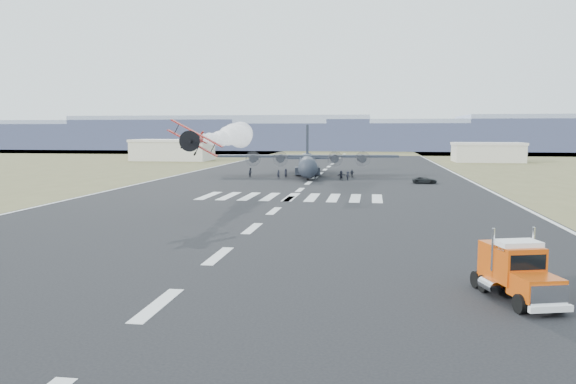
% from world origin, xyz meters
% --- Properties ---
extents(ground, '(500.00, 500.00, 0.00)m').
position_xyz_m(ground, '(0.00, 0.00, 0.00)').
color(ground, black).
rests_on(ground, ground).
extents(scrub_far, '(500.00, 80.00, 0.00)m').
position_xyz_m(scrub_far, '(0.00, 230.00, 0.00)').
color(scrub_far, brown).
rests_on(scrub_far, ground).
extents(runway_markings, '(60.00, 260.00, 0.01)m').
position_xyz_m(runway_markings, '(0.00, 60.00, 0.01)').
color(runway_markings, silver).
rests_on(runway_markings, ground).
extents(ridge_seg_a, '(150.00, 50.00, 13.00)m').
position_xyz_m(ridge_seg_a, '(-195.00, 260.00, 6.50)').
color(ridge_seg_a, '#8691AA').
rests_on(ridge_seg_a, ground).
extents(ridge_seg_b, '(150.00, 50.00, 15.00)m').
position_xyz_m(ridge_seg_b, '(-130.00, 260.00, 7.50)').
color(ridge_seg_b, '#8691AA').
rests_on(ridge_seg_b, ground).
extents(ridge_seg_c, '(150.00, 50.00, 17.00)m').
position_xyz_m(ridge_seg_c, '(-65.00, 260.00, 8.50)').
color(ridge_seg_c, '#8691AA').
rests_on(ridge_seg_c, ground).
extents(ridge_seg_d, '(150.00, 50.00, 13.00)m').
position_xyz_m(ridge_seg_d, '(0.00, 260.00, 6.50)').
color(ridge_seg_d, '#8691AA').
rests_on(ridge_seg_d, ground).
extents(ridge_seg_e, '(150.00, 50.00, 15.00)m').
position_xyz_m(ridge_seg_e, '(65.00, 260.00, 7.50)').
color(ridge_seg_e, '#8691AA').
rests_on(ridge_seg_e, ground).
extents(hangar_left, '(24.50, 14.50, 6.70)m').
position_xyz_m(hangar_left, '(-52.00, 145.00, 3.41)').
color(hangar_left, '#B6B2A2').
rests_on(hangar_left, ground).
extents(hangar_right, '(20.50, 12.50, 5.90)m').
position_xyz_m(hangar_right, '(46.00, 150.00, 3.01)').
color(hangar_right, '#B6B2A2').
rests_on(hangar_right, ground).
extents(semi_truck, '(4.05, 7.47, 3.28)m').
position_xyz_m(semi_truck, '(19.10, 3.95, 1.61)').
color(semi_truck, black).
rests_on(semi_truck, ground).
extents(aerobatic_biplane, '(5.62, 5.64, 4.23)m').
position_xyz_m(aerobatic_biplane, '(-8.11, 31.79, 8.33)').
color(aerobatic_biplane, red).
extents(smoke_trail, '(3.95, 29.00, 3.95)m').
position_xyz_m(smoke_trail, '(-9.47, 55.73, 8.53)').
color(smoke_trail, white).
extents(transport_aircraft, '(37.19, 30.53, 10.73)m').
position_xyz_m(transport_aircraft, '(-2.15, 89.24, 2.76)').
color(transport_aircraft, '#1D1F2C').
rests_on(transport_aircraft, ground).
extents(support_vehicle, '(4.35, 2.04, 1.20)m').
position_xyz_m(support_vehicle, '(20.54, 74.06, 0.60)').
color(support_vehicle, black).
rests_on(support_vehicle, ground).
extents(crew_a, '(0.81, 0.76, 1.77)m').
position_xyz_m(crew_a, '(-6.76, 79.88, 0.89)').
color(crew_a, black).
rests_on(crew_a, ground).
extents(crew_b, '(0.91, 1.06, 1.87)m').
position_xyz_m(crew_b, '(0.53, 81.07, 0.93)').
color(crew_b, black).
rests_on(crew_b, ground).
extents(crew_c, '(1.10, 1.15, 1.69)m').
position_xyz_m(crew_c, '(6.76, 78.96, 0.84)').
color(crew_c, black).
rests_on(crew_c, ground).
extents(crew_d, '(1.07, 0.81, 1.64)m').
position_xyz_m(crew_d, '(7.28, 85.38, 0.82)').
color(crew_d, black).
rests_on(crew_d, ground).
extents(crew_e, '(0.55, 0.82, 1.58)m').
position_xyz_m(crew_e, '(-6.24, 85.87, 0.79)').
color(crew_e, black).
rests_on(crew_e, ground).
extents(crew_f, '(1.77, 1.18, 1.82)m').
position_xyz_m(crew_f, '(5.51, 78.53, 0.91)').
color(crew_f, black).
rests_on(crew_f, ground).
extents(crew_g, '(0.75, 0.74, 1.59)m').
position_xyz_m(crew_g, '(-5.86, 82.96, 0.80)').
color(crew_g, black).
rests_on(crew_g, ground).
extents(crew_h, '(0.91, 1.08, 1.89)m').
position_xyz_m(crew_h, '(-13.06, 83.24, 0.95)').
color(crew_h, black).
rests_on(crew_h, ground).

